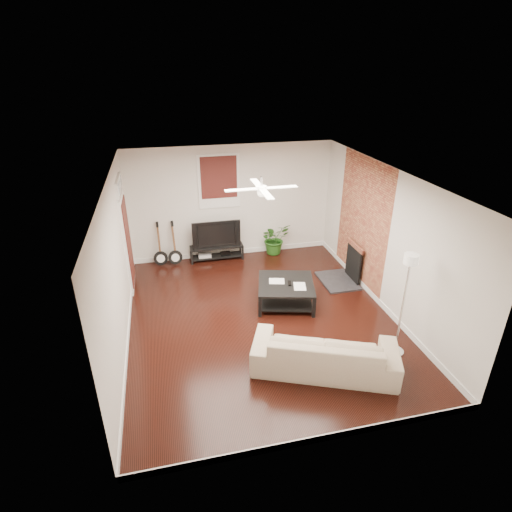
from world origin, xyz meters
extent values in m
cube|color=black|center=(0.00, 0.00, 0.00)|extent=(5.00, 6.00, 0.01)
cube|color=white|center=(0.00, 0.00, 2.80)|extent=(5.00, 6.00, 0.01)
cube|color=silver|center=(0.00, 3.00, 1.40)|extent=(5.00, 0.01, 2.80)
cube|color=silver|center=(0.00, -3.00, 1.40)|extent=(5.00, 0.01, 2.80)
cube|color=silver|center=(-2.50, 0.00, 1.40)|extent=(0.01, 6.00, 2.80)
cube|color=silver|center=(2.50, 0.00, 1.40)|extent=(0.01, 6.00, 2.80)
cube|color=brown|center=(2.49, 1.00, 1.40)|extent=(0.02, 2.20, 2.80)
cube|color=black|center=(2.20, 1.00, 0.46)|extent=(0.80, 1.10, 0.92)
cube|color=#3B1010|center=(-0.30, 2.97, 1.95)|extent=(1.00, 0.06, 1.30)
cube|color=white|center=(-2.46, 1.90, 1.25)|extent=(0.08, 1.00, 2.50)
cube|color=black|center=(-0.45, 2.78, 0.18)|extent=(1.32, 0.35, 0.37)
imported|color=black|center=(-0.45, 2.80, 0.71)|extent=(1.18, 0.15, 0.68)
cube|color=black|center=(0.63, 0.42, 0.23)|extent=(1.36, 1.36, 0.47)
imported|color=#C7B195|center=(0.65, -1.65, 0.34)|extent=(2.47, 1.71, 0.67)
imported|color=#235919|center=(1.06, 2.82, 0.41)|extent=(0.89, 0.82, 0.82)
camera|label=1|loc=(-1.63, -6.51, 4.55)|focal=28.73mm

